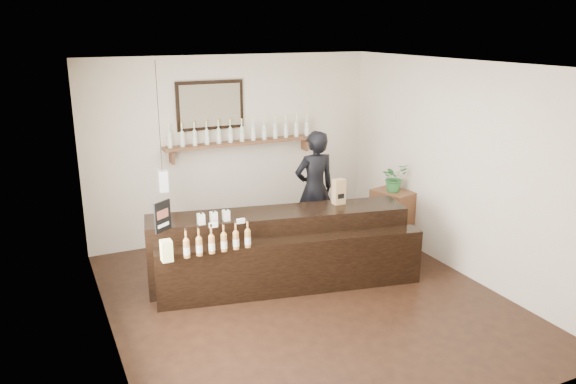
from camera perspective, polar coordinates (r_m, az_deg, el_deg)
The scene contains 10 objects.
ground at distance 6.96m, azimuth 1.80°, elevation -10.87°, with size 5.00×5.00×0.00m, color black.
room_shell at distance 6.36m, azimuth 1.94°, elevation 2.89°, with size 5.00×5.00×5.00m.
back_wall_decor at distance 8.44m, azimuth -6.29°, elevation 6.55°, with size 2.66×0.96×1.69m.
counter at distance 7.22m, azimuth -0.65°, elevation -5.97°, with size 3.37×1.51×1.09m.
promo_sign at distance 6.58m, azimuth -12.62°, elevation -2.43°, with size 0.22×0.16×0.36m.
paper_bag at distance 7.44m, azimuth 5.19°, elevation 0.04°, with size 0.15×0.12×0.34m.
tape_dispenser at distance 7.49m, azimuth 5.27°, elevation -0.84°, with size 0.14×0.06×0.12m.
side_cabinet at distance 8.61m, azimuth 10.52°, elevation -2.59°, with size 0.55×0.67×0.84m.
potted_plant at distance 8.43m, azimuth 10.74°, elevation 1.47°, with size 0.38×0.33×0.42m, color #2D7133.
shopkeeper at distance 8.28m, azimuth 2.72°, elevation 1.04°, with size 0.72×0.48×1.99m, color black.
Camera 1 is at (-2.81, -5.50, 3.20)m, focal length 35.00 mm.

